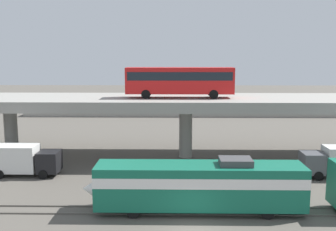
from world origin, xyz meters
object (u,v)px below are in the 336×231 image
parked_car_0 (257,101)px  parked_car_1 (78,101)px  transit_bus_on_overpass (180,79)px  parked_car_3 (168,101)px  train_locomotive (189,184)px  service_truck_west (23,159)px  parked_car_2 (105,103)px

parked_car_0 → parked_car_1: 37.11m
transit_bus_on_overpass → parked_car_3: size_ratio=2.65×
train_locomotive → parked_car_3: 51.33m
parked_car_3 → service_truck_west: bearing=72.5°
parked_car_2 → train_locomotive: bearing=107.3°
train_locomotive → parked_car_1: train_locomotive is taller
service_truck_west → parked_car_1: 43.27m
train_locomotive → parked_car_0: (15.85, 51.65, 0.19)m
train_locomotive → parked_car_2: bearing=-72.7°
parked_car_0 → parked_car_1: (-37.11, -0.02, -0.00)m
transit_bus_on_overpass → parked_car_1: transit_bus_on_overpass is taller
transit_bus_on_overpass → parked_car_0: (16.41, 36.20, -6.70)m
train_locomotive → parked_car_1: 55.84m
service_truck_west → parked_car_0: 53.53m
service_truck_west → parked_car_3: parked_car_3 is taller
train_locomotive → transit_bus_on_overpass: size_ratio=1.39×
parked_car_1 → parked_car_3: 18.64m
service_truck_west → parked_car_3: size_ratio=1.50×
service_truck_west → parked_car_2: parked_car_2 is taller
parked_car_0 → parked_car_1: bearing=0.0°
parked_car_0 → parked_car_3: 18.48m
parked_car_0 → parked_car_3: bearing=1.2°
transit_bus_on_overpass → service_truck_west: bearing=-156.4°
service_truck_west → parked_car_2: (1.02, 39.61, 0.75)m
parked_car_0 → parked_car_2: bearing=6.2°
train_locomotive → parked_car_3: (-2.62, 51.27, 0.19)m
parked_car_1 → parked_car_2: 7.05m
parked_car_0 → parked_car_1: same height
parked_car_3 → parked_car_0: bearing=-178.8°
transit_bus_on_overpass → parked_car_3: transit_bus_on_overpass is taller
train_locomotive → parked_car_2: train_locomotive is taller
parked_car_0 → parked_car_3: (-18.48, -0.38, -0.00)m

